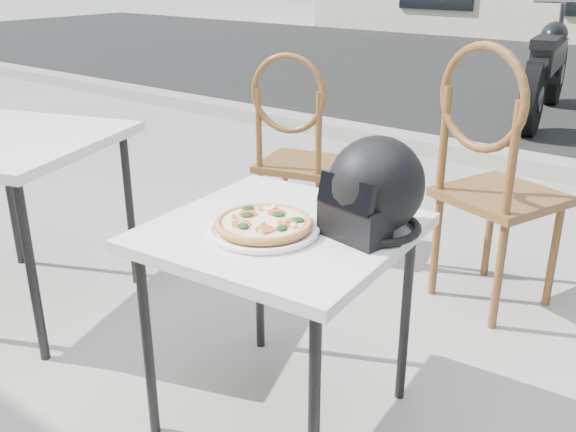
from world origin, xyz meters
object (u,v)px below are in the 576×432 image
Objects in this scene: plate at (264,230)px; helmet at (374,191)px; pizza at (264,223)px; cafe_chair_side at (296,143)px; cafe_table_side at (7,153)px; motorcycle at (547,69)px; cafe_table_main at (281,245)px; cafe_chair_main at (492,167)px.

helmet reaches higher than plate.
pizza is 0.33× the size of cafe_chair_side.
cafe_table_side is (-1.34, -0.03, -0.02)m from pizza.
motorcycle reaches higher than helmet.
pizza is 0.33m from helmet.
plate reaches higher than cafe_table_main.
motorcycle is at bearing -56.84° from cafe_chair_main.
cafe_chair_side is at bearing 20.16° from cafe_chair_main.
helmet is 1.60m from cafe_table_side.
helmet is at bearing -88.39° from motorcycle.
plate is at bearing -96.53° from cafe_table_main.
cafe_chair_main reaches higher than pizza.
motorcycle is (-0.73, 4.97, -0.15)m from cafe_table_main.
cafe_chair_side is at bearing 146.46° from helmet.
helmet is 0.32× the size of cafe_chair_side.
helmet reaches higher than cafe_table_main.
cafe_chair_main is at bearing 101.00° from helmet.
cafe_chair_main is 0.54× the size of motorcycle.
pizza is 1.41m from cafe_chair_side.
helmet is (0.23, 0.13, 0.19)m from cafe_table_main.
cafe_chair_side is at bearing 125.35° from cafe_table_main.
cafe_chair_main is 1.11× the size of cafe_chair_side.
plate is 0.19× the size of motorcycle.
pizza is at bearing -129.96° from helmet.
cafe_table_main is 2.28× the size of pizza.
pizza reaches higher than plate.
helmet is 0.29× the size of cafe_chair_main.
cafe_chair_main is (-0.02, 0.98, -0.17)m from helmet.
cafe_table_side is at bearing -106.58° from motorcycle.
pizza is (-0.01, -0.07, 0.09)m from cafe_table_main.
motorcycle is at bearing -105.47° from cafe_chair_side.
helmet is 0.16× the size of motorcycle.
pizza is 0.30× the size of cafe_chair_main.
cafe_chair_main is at bearing 78.88° from cafe_table_main.
cafe_chair_main is (0.22, 1.11, 0.01)m from cafe_table_main.
helmet is at bearing 110.26° from cafe_chair_main.
cafe_table_main is 0.10m from plate.
cafe_table_main is at bearing -140.45° from helmet.
cafe_chair_side reaches higher than pizza.
motorcycle is at bearing 83.05° from cafe_table_side.
motorcycle reaches higher than pizza.
cafe_chair_main is 1.98m from cafe_table_side.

